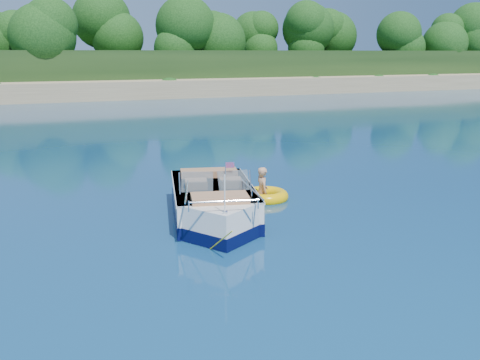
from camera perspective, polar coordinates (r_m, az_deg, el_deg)
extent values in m
plane|color=#0B274D|center=(11.22, -2.43, -6.51)|extent=(160.00, 160.00, 0.00)
cube|color=#8D7852|center=(48.19, -18.03, 8.86)|extent=(170.00, 8.00, 2.00)
cube|color=black|center=(75.08, -19.69, 10.55)|extent=(170.00, 56.00, 6.00)
cylinder|color=black|center=(52.06, -18.61, 12.21)|extent=(0.44, 0.44, 3.60)
sphere|color=black|center=(52.14, -18.90, 15.96)|extent=(5.94, 5.94, 5.94)
cylinder|color=black|center=(55.21, 3.24, 12.38)|extent=(0.44, 0.44, 2.60)
sphere|color=black|center=(55.22, 3.28, 14.95)|extent=(4.29, 4.29, 4.29)
cylinder|color=black|center=(72.81, 23.51, 11.74)|extent=(0.44, 0.44, 3.00)
sphere|color=black|center=(72.83, 23.73, 13.97)|extent=(4.95, 4.95, 4.95)
cube|color=white|center=(12.87, -2.91, -2.58)|extent=(2.57, 3.78, 0.96)
cube|color=white|center=(11.31, -2.05, -4.84)|extent=(1.78, 1.78, 0.96)
cube|color=#070A34|center=(12.90, -2.91, -3.14)|extent=(2.60, 3.82, 0.27)
cube|color=#070A34|center=(11.36, -2.05, -5.48)|extent=(1.81, 1.81, 0.27)
cube|color=tan|center=(13.06, -3.05, -1.11)|extent=(1.98, 2.69, 0.09)
cube|color=white|center=(12.75, -2.94, -0.63)|extent=(2.61, 3.79, 0.05)
cube|color=black|center=(14.68, -3.68, -0.40)|extent=(0.56, 0.43, 0.82)
cube|color=#8C9EA5|center=(12.03, -4.59, -0.21)|extent=(0.75, 0.48, 0.44)
cube|color=#8C9EA5|center=(12.12, -0.71, -0.07)|extent=(0.73, 0.31, 0.44)
cube|color=#AF7850|center=(12.49, -4.71, -0.82)|extent=(0.60, 0.60, 0.37)
cube|color=#AF7850|center=(12.57, -0.97, -0.69)|extent=(0.60, 0.60, 0.37)
cube|color=#AF7850|center=(13.63, -3.34, 0.41)|extent=(1.50, 0.82, 0.35)
cube|color=#AF7850|center=(11.34, -2.17, -2.36)|extent=(1.33, 0.94, 0.31)
cylinder|color=white|center=(10.40, -1.64, -1.49)|extent=(0.03, 0.03, 0.78)
cube|color=red|center=(12.03, -1.10, 1.61)|extent=(0.20, 0.06, 0.13)
cube|color=silver|center=(10.46, -1.59, -3.47)|extent=(0.10, 0.07, 0.05)
cylinder|color=yellow|center=(10.29, -2.11, -6.50)|extent=(0.14, 0.98, 0.70)
torus|color=#FFBE04|center=(14.32, 2.71, -1.72)|extent=(1.61, 1.61, 0.33)
torus|color=red|center=(14.32, 2.71, -1.66)|extent=(1.33, 1.33, 0.11)
imported|color=tan|center=(14.27, 2.32, -2.12)|extent=(0.36, 0.75, 1.45)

